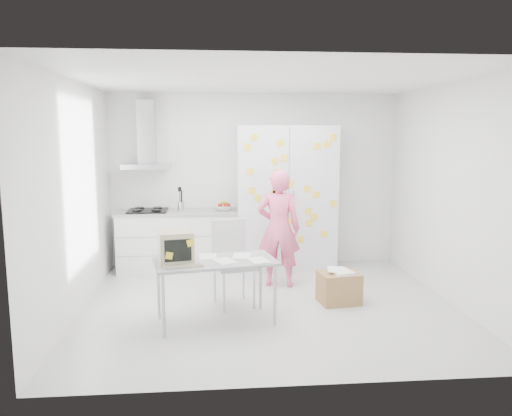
{
  "coord_description": "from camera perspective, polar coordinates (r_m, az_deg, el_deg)",
  "views": [
    {
      "loc": [
        -0.67,
        -5.85,
        2.09
      ],
      "look_at": [
        -0.1,
        0.61,
        1.11
      ],
      "focal_mm": 35.0,
      "sensor_mm": 36.0,
      "label": 1
    }
  ],
  "objects": [
    {
      "name": "chair",
      "position": [
        6.14,
        -2.79,
        -5.64
      ],
      "size": [
        0.58,
        0.58,
        1.04
      ],
      "rotation": [
        0.0,
        0.0,
        0.28
      ],
      "color": "silver",
      "rests_on": "ground"
    },
    {
      "name": "range_hood",
      "position": [
        7.75,
        -12.39,
        7.39
      ],
      "size": [
        0.7,
        0.48,
        1.01
      ],
      "color": "silver",
      "rests_on": "walls"
    },
    {
      "name": "tall_cabinet",
      "position": [
        7.67,
        3.41,
        1.14
      ],
      "size": [
        1.5,
        0.68,
        2.2
      ],
      "color": "silver",
      "rests_on": "ground"
    },
    {
      "name": "ceiling",
      "position": [
        5.92,
        1.55,
        14.47
      ],
      "size": [
        4.5,
        4.0,
        0.02
      ],
      "primitive_type": "cube",
      "color": "white",
      "rests_on": "walls"
    },
    {
      "name": "desk",
      "position": [
        5.48,
        -7.5,
        -5.2
      ],
      "size": [
        1.42,
        0.9,
        1.05
      ],
      "rotation": [
        0.0,
        0.0,
        0.19
      ],
      "color": "#969A9F",
      "rests_on": "ground"
    },
    {
      "name": "walls",
      "position": [
        6.65,
        0.79,
        2.17
      ],
      "size": [
        4.52,
        4.01,
        2.7
      ],
      "color": "white",
      "rests_on": "ground"
    },
    {
      "name": "cardboard_box",
      "position": [
        6.34,
        9.46,
        -8.92
      ],
      "size": [
        0.52,
        0.44,
        0.42
      ],
      "rotation": [
        0.0,
        0.0,
        0.13
      ],
      "color": "#A17846",
      "rests_on": "ground"
    },
    {
      "name": "counter_run",
      "position": [
        7.74,
        -8.84,
        -3.61
      ],
      "size": [
        1.84,
        0.63,
        1.28
      ],
      "color": "white",
      "rests_on": "ground"
    },
    {
      "name": "floor",
      "position": [
        6.25,
        1.45,
        -11.07
      ],
      "size": [
        4.5,
        4.0,
        0.02
      ],
      "primitive_type": "cube",
      "color": "silver",
      "rests_on": "ground"
    },
    {
      "name": "person",
      "position": [
        6.81,
        2.61,
        -2.35
      ],
      "size": [
        0.66,
        0.5,
        1.61
      ],
      "primitive_type": "imported",
      "rotation": [
        0.0,
        0.0,
        2.92
      ],
      "color": "#FA618F",
      "rests_on": "ground"
    }
  ]
}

